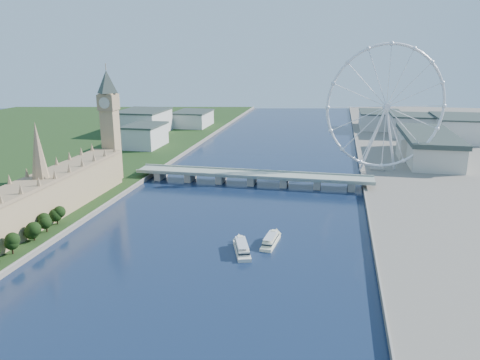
# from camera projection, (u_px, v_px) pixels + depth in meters

# --- Properties ---
(parliament_range) EXTENTS (24.00, 200.00, 70.00)m
(parliament_range) POSITION_uv_depth(u_px,v_px,m) (43.00, 198.00, 332.89)
(parliament_range) COLOR tan
(parliament_range) RESTS_ON ground
(big_ben) EXTENTS (20.02, 20.02, 110.00)m
(big_ben) POSITION_uv_depth(u_px,v_px,m) (109.00, 111.00, 421.92)
(big_ben) COLOR tan
(big_ben) RESTS_ON ground
(westminster_bridge) EXTENTS (220.00, 22.00, 9.50)m
(westminster_bridge) POSITION_uv_depth(u_px,v_px,m) (252.00, 177.00, 433.85)
(westminster_bridge) COLOR gray
(westminster_bridge) RESTS_ON ground
(london_eye) EXTENTS (113.60, 39.12, 124.30)m
(london_eye) POSITION_uv_depth(u_px,v_px,m) (386.00, 107.00, 446.18)
(london_eye) COLOR silver
(london_eye) RESTS_ON ground
(county_hall) EXTENTS (54.00, 144.00, 35.00)m
(county_hall) POSITION_uv_depth(u_px,v_px,m) (426.00, 161.00, 524.27)
(county_hall) COLOR beige
(county_hall) RESTS_ON ground
(city_skyline) EXTENTS (505.00, 280.00, 32.00)m
(city_skyline) POSITION_uv_depth(u_px,v_px,m) (311.00, 125.00, 668.87)
(city_skyline) COLOR beige
(city_skyline) RESTS_ON ground
(tour_boat_near) EXTENTS (18.08, 33.28, 7.17)m
(tour_boat_near) POSITION_uv_depth(u_px,v_px,m) (242.00, 252.00, 287.23)
(tour_boat_near) COLOR beige
(tour_boat_near) RESTS_ON ground
(tour_boat_far) EXTENTS (10.62, 30.35, 6.57)m
(tour_boat_far) POSITION_uv_depth(u_px,v_px,m) (271.00, 244.00, 299.54)
(tour_boat_far) COLOR beige
(tour_boat_far) RESTS_ON ground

